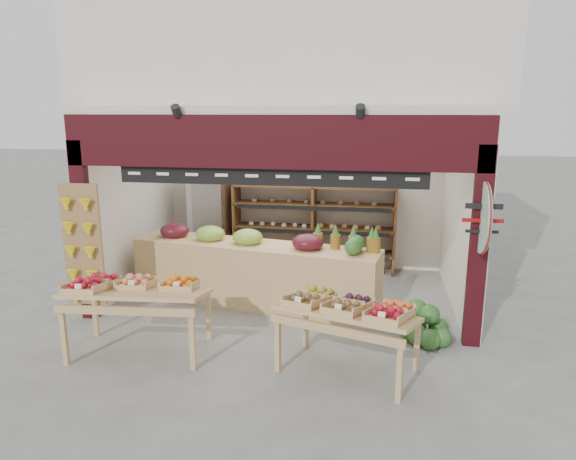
# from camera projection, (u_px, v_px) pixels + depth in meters

# --- Properties ---
(ground) EXTENTS (60.00, 60.00, 0.00)m
(ground) POSITION_uv_depth(u_px,v_px,m) (282.00, 303.00, 8.33)
(ground) COLOR slate
(ground) RESTS_ON ground
(shop_structure) EXTENTS (6.36, 5.12, 5.40)m
(shop_structure) POSITION_uv_depth(u_px,v_px,m) (299.00, 60.00, 8.98)
(shop_structure) COLOR silver
(shop_structure) RESTS_ON ground
(banana_board) EXTENTS (0.60, 0.15, 1.80)m
(banana_board) POSITION_uv_depth(u_px,v_px,m) (82.00, 248.00, 7.40)
(banana_board) COLOR #987245
(banana_board) RESTS_ON ground
(gift_sign) EXTENTS (0.04, 0.93, 0.92)m
(gift_sign) POSITION_uv_depth(u_px,v_px,m) (483.00, 218.00, 6.37)
(gift_sign) COLOR #A0CAB7
(gift_sign) RESTS_ON ground
(back_shelving) EXTENTS (3.13, 0.51, 1.92)m
(back_shelving) POSITION_uv_depth(u_px,v_px,m) (314.00, 208.00, 9.87)
(back_shelving) COLOR brown
(back_shelving) RESTS_ON ground
(refrigerator) EXTENTS (0.86, 0.86, 1.90)m
(refrigerator) POSITION_uv_depth(u_px,v_px,m) (213.00, 219.00, 10.15)
(refrigerator) COLOR silver
(refrigerator) RESTS_ON ground
(cardboard_stack) EXTENTS (1.02, 0.72, 0.58)m
(cardboard_stack) POSITION_uv_depth(u_px,v_px,m) (196.00, 282.00, 8.72)
(cardboard_stack) COLOR beige
(cardboard_stack) RESTS_ON ground
(mid_counter) EXTENTS (4.06, 1.46, 1.23)m
(mid_counter) POSITION_uv_depth(u_px,v_px,m) (254.00, 271.00, 8.20)
(mid_counter) COLOR tan
(mid_counter) RESTS_ON ground
(display_table_left) EXTENTS (1.79, 1.10, 1.08)m
(display_table_left) POSITION_uv_depth(u_px,v_px,m) (131.00, 289.00, 6.54)
(display_table_left) COLOR tan
(display_table_left) RESTS_ON ground
(display_table_right) EXTENTS (1.78, 1.32, 1.01)m
(display_table_right) POSITION_uv_depth(u_px,v_px,m) (349.00, 309.00, 5.98)
(display_table_right) COLOR tan
(display_table_right) RESTS_ON ground
(watermelon_pile) EXTENTS (0.67, 0.69, 0.53)m
(watermelon_pile) POSITION_uv_depth(u_px,v_px,m) (425.00, 327.00, 6.91)
(watermelon_pile) COLOR #1D4A18
(watermelon_pile) RESTS_ON ground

